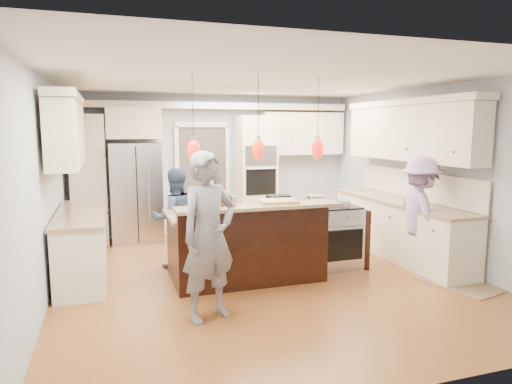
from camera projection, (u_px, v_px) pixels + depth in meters
ground_plane at (264, 276)px, 6.39m from camera, size 6.00×6.00×0.00m
room_shell at (264, 146)px, 6.14m from camera, size 5.54×6.04×2.72m
refrigerator at (136, 193)px, 8.28m from camera, size 0.90×0.70×1.80m
oven_column at (256, 175)px, 8.97m from camera, size 0.72×0.69×2.30m
back_upper_cabinets at (178, 149)px, 8.53m from camera, size 5.30×0.61×2.54m
right_counter_run at (402, 192)px, 7.28m from camera, size 0.64×3.10×2.51m
left_cabinets at (77, 202)px, 6.25m from camera, size 0.64×2.30×2.51m
kitchen_island at (245, 243)px, 6.32m from camera, size 2.10×1.46×1.12m
island_range at (334, 236)px, 6.82m from camera, size 0.82×0.71×0.92m
pendant_lights at (258, 149)px, 5.59m from camera, size 1.75×0.15×1.03m
person_bar_end at (209, 236)px, 4.88m from camera, size 0.78×0.65×1.83m
person_far_left at (175, 218)px, 6.75m from camera, size 0.79×0.66×1.48m
person_far_right at (215, 216)px, 6.94m from camera, size 0.92×0.59×1.46m
person_range_side at (421, 214)px, 6.57m from camera, size 0.77×1.15×1.67m
floor_rug at (460, 283)px, 6.09m from camera, size 0.93×1.18×0.01m
water_bottle at (210, 193)px, 5.50m from camera, size 0.08×0.08×0.34m
beer_bottle_a at (201, 198)px, 5.36m from camera, size 0.08×0.08×0.24m
beer_bottle_b at (223, 198)px, 5.50m from camera, size 0.07×0.07×0.21m
beer_bottle_c at (206, 198)px, 5.51m from camera, size 0.07×0.07×0.22m
drink_can at (235, 201)px, 5.53m from camera, size 0.09×0.09×0.12m
cutting_board at (278, 201)px, 5.81m from camera, size 0.50×0.38×0.04m
pot_large at (316, 200)px, 6.75m from camera, size 0.27×0.27×0.16m
pot_small at (344, 204)px, 6.66m from camera, size 0.19×0.19×0.09m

